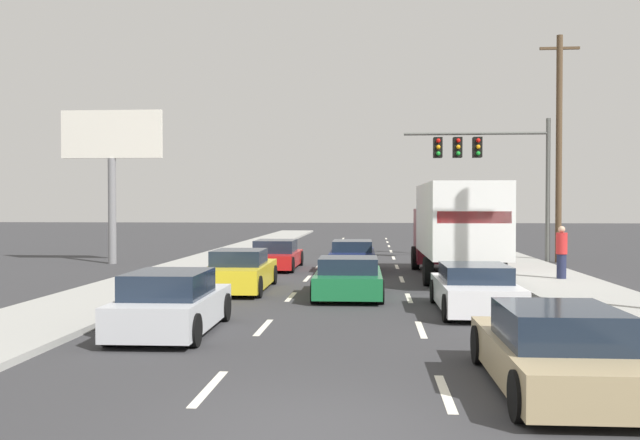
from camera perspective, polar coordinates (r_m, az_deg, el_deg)
ground_plane at (r=33.16m, az=3.24°, el=-3.37°), size 140.00×140.00×0.00m
sidewalk_right at (r=28.83m, az=16.74°, el=-3.97°), size 3.14×80.00×0.14m
sidewalk_left at (r=29.15m, az=-10.53°, el=-3.88°), size 3.14×80.00×0.14m
lane_markings at (r=29.94m, az=3.11°, el=-3.86°), size 3.54×52.00×0.01m
car_red at (r=28.82m, az=-3.68°, el=-2.97°), size 1.93×4.43×1.21m
car_yellow at (r=21.66m, az=-6.59°, el=-4.28°), size 1.88×4.56×1.29m
car_silver at (r=14.76m, az=-12.16°, el=-6.82°), size 1.87×4.05×1.31m
car_navy at (r=27.83m, az=2.70°, el=-3.04°), size 1.91×4.44×1.25m
car_green at (r=20.06m, az=2.37°, el=-4.84°), size 2.03×4.08×1.17m
box_truck at (r=25.42m, az=11.10°, el=-0.34°), size 2.73×8.98×3.40m
car_white at (r=17.66m, az=12.66°, el=-5.64°), size 1.93×4.17×1.19m
car_tan at (r=10.64m, az=18.89°, el=-10.26°), size 1.89×4.24×1.23m
traffic_signal_mast at (r=33.35m, az=13.18°, el=5.16°), size 6.78×0.69×6.71m
utility_pole_mid at (r=33.89m, az=19.13°, el=5.78°), size 1.80×0.28×10.49m
roadside_billboard at (r=32.71m, az=-16.82°, el=5.37°), size 4.64×0.36×6.95m
pedestrian_near_corner at (r=25.09m, az=19.33°, el=-2.53°), size 0.38×0.38×1.81m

